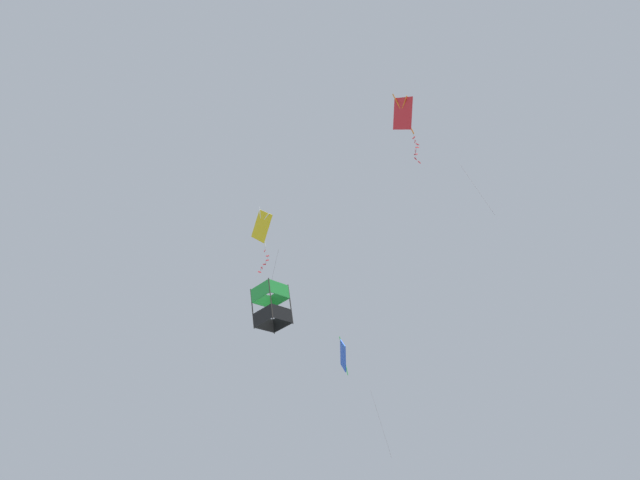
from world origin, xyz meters
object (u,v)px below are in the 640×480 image
Objects in this scene: kite_diamond_upper_right at (262,227)px; kite_diamond_near_right at (344,356)px; kite_diamond_low_drifter at (403,114)px; kite_box_mid_left at (271,306)px.

kite_diamond_upper_right reaches higher than kite_diamond_near_right.
kite_diamond_low_drifter is 10.06m from kite_diamond_upper_right.
kite_diamond_low_drifter is at bearing 32.86° from kite_diamond_near_right.
kite_box_mid_left is (-0.30, -6.94, -9.91)m from kite_diamond_upper_right.
kite_box_mid_left is (-5.79, 1.32, -11.61)m from kite_diamond_low_drifter.
kite_diamond_low_drifter is 5.79× the size of kite_box_mid_left.
kite_diamond_near_right is at bearing 6.76° from kite_diamond_upper_right.
kite_diamond_low_drifter reaches higher than kite_diamond_upper_right.
kite_diamond_near_right is (-2.23, 3.99, -11.72)m from kite_diamond_low_drifter.
kite_box_mid_left is at bearing -49.51° from kite_diamond_near_right.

